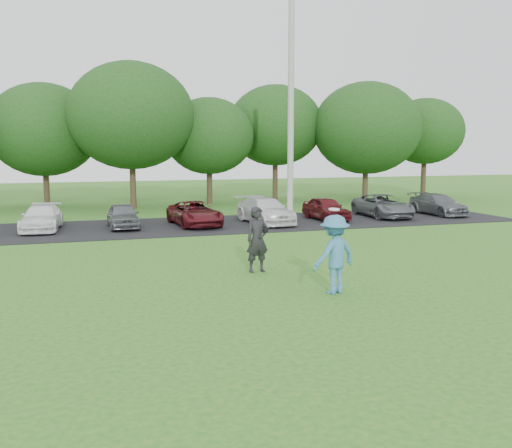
% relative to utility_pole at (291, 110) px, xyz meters
% --- Properties ---
extents(ground, '(100.00, 100.00, 0.00)m').
position_rel_utility_pole_xyz_m(ground, '(-4.31, -11.82, -5.33)').
color(ground, '#25661D').
rests_on(ground, ground).
extents(parking_lot, '(32.00, 6.50, 0.03)m').
position_rel_utility_pole_xyz_m(parking_lot, '(-4.31, 1.18, -5.31)').
color(parking_lot, black).
rests_on(parking_lot, ground).
extents(utility_pole, '(0.28, 0.28, 10.65)m').
position_rel_utility_pole_xyz_m(utility_pole, '(0.00, 0.00, 0.00)').
color(utility_pole, '#A4A39E').
rests_on(utility_pole, ground).
extents(frisbee_player, '(1.45, 1.11, 2.14)m').
position_rel_utility_pole_xyz_m(frisbee_player, '(-3.45, -12.13, -4.33)').
color(frisbee_player, teal).
rests_on(frisbee_player, ground).
extents(camera_bystander, '(0.76, 0.55, 1.93)m').
position_rel_utility_pole_xyz_m(camera_bystander, '(-4.55, -9.23, -4.36)').
color(camera_bystander, black).
rests_on(camera_bystander, ground).
extents(parked_cars, '(28.39, 4.89, 1.22)m').
position_rel_utility_pole_xyz_m(parked_cars, '(-3.14, 1.16, -4.73)').
color(parked_cars, black).
rests_on(parked_cars, parking_lot).
extents(tree_row, '(42.39, 9.85, 8.64)m').
position_rel_utility_pole_xyz_m(tree_row, '(-2.79, 10.94, -0.42)').
color(tree_row, '#38281C').
rests_on(tree_row, ground).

